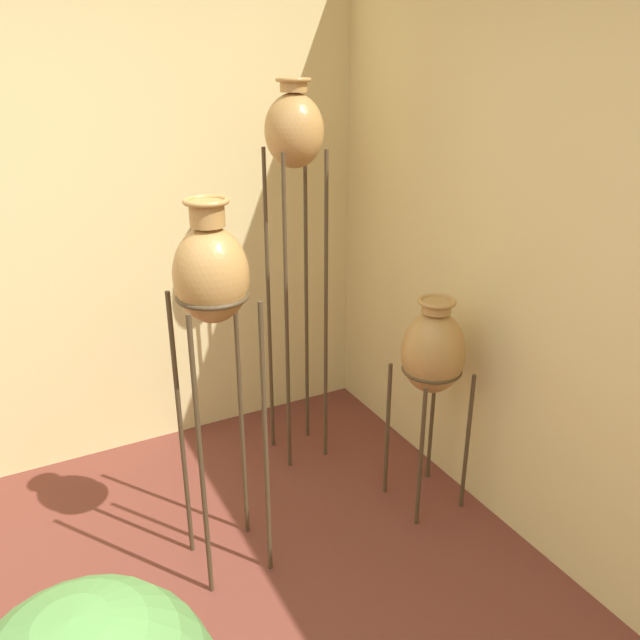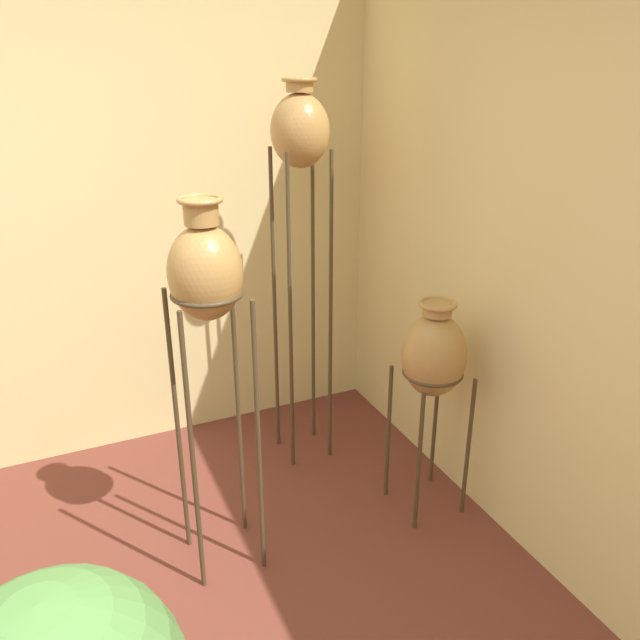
% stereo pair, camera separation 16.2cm
% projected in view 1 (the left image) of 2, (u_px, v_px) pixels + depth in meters
% --- Properties ---
extents(vase_stand_tall, '(0.28, 0.28, 1.98)m').
position_uv_depth(vase_stand_tall, '(294.00, 147.00, 2.92)').
color(vase_stand_tall, '#473823').
rests_on(vase_stand_tall, ground_plane).
extents(vase_stand_medium, '(0.29, 0.29, 1.60)m').
position_uv_depth(vase_stand_medium, '(212.00, 283.00, 2.28)').
color(vase_stand_medium, '#473823').
rests_on(vase_stand_medium, ground_plane).
extents(vase_stand_short, '(0.29, 0.29, 1.07)m').
position_uv_depth(vase_stand_short, '(433.00, 354.00, 2.85)').
color(vase_stand_short, '#473823').
rests_on(vase_stand_short, ground_plane).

